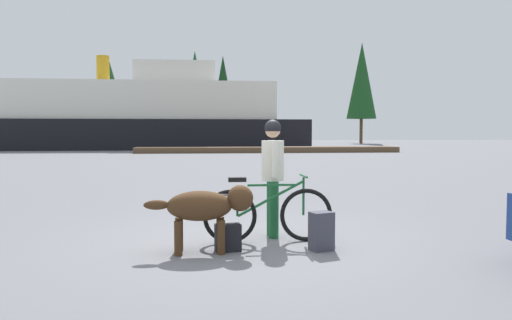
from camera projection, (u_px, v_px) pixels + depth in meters
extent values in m
plane|color=slate|center=(248.00, 242.00, 6.75)|extent=(160.00, 160.00, 0.00)
torus|color=black|center=(306.00, 215.00, 6.76)|extent=(0.73, 0.06, 0.73)
torus|color=black|center=(230.00, 216.00, 6.65)|extent=(0.73, 0.06, 0.73)
cube|color=#19592D|center=(272.00, 185.00, 6.69)|extent=(0.67, 0.03, 0.03)
cube|color=#19592D|center=(271.00, 199.00, 6.70)|extent=(0.91, 0.03, 0.49)
cylinder|color=#19592D|center=(237.00, 201.00, 6.65)|extent=(0.03, 0.03, 0.42)
cylinder|color=#19592D|center=(303.00, 196.00, 6.74)|extent=(0.03, 0.03, 0.52)
cube|color=black|center=(237.00, 180.00, 6.63)|extent=(0.24, 0.10, 0.06)
cylinder|color=#19592D|center=(304.00, 176.00, 6.73)|extent=(0.03, 0.44, 0.03)
cube|color=slate|center=(228.00, 194.00, 6.63)|extent=(0.36, 0.14, 0.02)
cylinder|color=#19592D|center=(272.00, 207.00, 7.18)|extent=(0.14, 0.14, 0.81)
cylinder|color=#19592D|center=(274.00, 210.00, 6.96)|extent=(0.14, 0.14, 0.81)
cylinder|color=silver|center=(273.00, 161.00, 7.03)|extent=(0.32, 0.32, 0.57)
cylinder|color=silver|center=(271.00, 157.00, 7.25)|extent=(0.09, 0.09, 0.51)
cylinder|color=silver|center=(275.00, 159.00, 6.81)|extent=(0.09, 0.09, 0.51)
sphere|color=tan|center=(273.00, 130.00, 7.01)|extent=(0.22, 0.22, 0.22)
sphere|color=black|center=(273.00, 128.00, 7.01)|extent=(0.24, 0.24, 0.24)
ellipsoid|color=#472D19|center=(200.00, 206.00, 6.12)|extent=(0.81, 0.44, 0.37)
sphere|color=#472D19|center=(240.00, 198.00, 6.17)|extent=(0.33, 0.33, 0.33)
ellipsoid|color=#472D19|center=(157.00, 205.00, 6.06)|extent=(0.32, 0.12, 0.12)
cylinder|color=#472D19|center=(220.00, 233.00, 6.29)|extent=(0.10, 0.10, 0.42)
cylinder|color=#472D19|center=(221.00, 237.00, 6.05)|extent=(0.10, 0.10, 0.42)
cylinder|color=#472D19|center=(179.00, 234.00, 6.23)|extent=(0.10, 0.10, 0.42)
cylinder|color=#472D19|center=(178.00, 238.00, 5.99)|extent=(0.10, 0.10, 0.42)
cube|color=#3F3F4C|center=(321.00, 231.00, 6.25)|extent=(0.33, 0.28, 0.49)
cube|color=black|center=(228.00, 238.00, 6.22)|extent=(0.34, 0.22, 0.34)
cube|color=brown|center=(268.00, 150.00, 36.13)|extent=(19.13, 2.45, 0.40)
cube|color=black|center=(144.00, 134.00, 43.74)|extent=(28.57, 8.58, 2.54)
cube|color=silver|center=(143.00, 102.00, 43.57)|extent=(22.85, 7.21, 3.20)
cube|color=silver|center=(176.00, 74.00, 43.75)|extent=(6.86, 5.15, 1.80)
cylinder|color=#BF8C19|center=(103.00, 70.00, 43.03)|extent=(1.10, 1.10, 2.40)
cylinder|color=#4C331E|center=(110.00, 130.00, 62.17)|extent=(0.38, 0.38, 3.36)
cone|color=#1E4C28|center=(110.00, 89.00, 61.87)|extent=(3.90, 3.90, 7.10)
cylinder|color=#4C331E|center=(195.00, 134.00, 63.28)|extent=(0.38, 0.38, 2.36)
cone|color=#1E4C28|center=(195.00, 88.00, 62.94)|extent=(3.63, 3.63, 9.50)
cylinder|color=#4C331E|center=(361.00, 131.00, 63.56)|extent=(0.40, 0.40, 3.21)
cone|color=#19471E|center=(362.00, 81.00, 63.19)|extent=(3.81, 3.81, 9.72)
cylinder|color=#4C331E|center=(223.00, 132.00, 70.48)|extent=(0.44, 0.44, 3.00)
cone|color=#143819|center=(223.00, 89.00, 70.12)|extent=(3.40, 3.40, 9.35)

